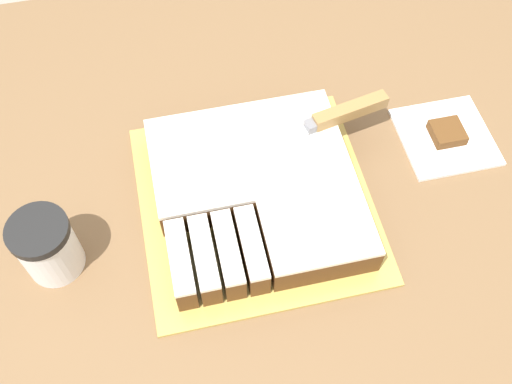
% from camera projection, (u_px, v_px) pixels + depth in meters
% --- Properties ---
extents(ground_plane, '(8.00, 8.00, 0.00)m').
position_uv_depth(ground_plane, '(253.00, 359.00, 1.70)').
color(ground_plane, '#9E9384').
extents(countertop, '(1.40, 1.10, 0.88)m').
position_uv_depth(countertop, '(252.00, 300.00, 1.33)').
color(countertop, brown).
rests_on(countertop, ground_plane).
extents(cake_board, '(0.36, 0.37, 0.01)m').
position_uv_depth(cake_board, '(256.00, 202.00, 0.95)').
color(cake_board, gold).
rests_on(cake_board, countertop).
extents(cake, '(0.30, 0.31, 0.06)m').
position_uv_depth(cake, '(258.00, 190.00, 0.92)').
color(cake, brown).
rests_on(cake, cake_board).
extents(knife, '(0.33, 0.09, 0.02)m').
position_uv_depth(knife, '(335.00, 117.00, 0.95)').
color(knife, silver).
rests_on(knife, cake).
extents(coffee_cup, '(0.09, 0.09, 0.11)m').
position_uv_depth(coffee_cup, '(47.00, 246.00, 0.85)').
color(coffee_cup, white).
rests_on(coffee_cup, countertop).
extents(paper_napkin, '(0.15, 0.15, 0.01)m').
position_uv_depth(paper_napkin, '(445.00, 137.00, 1.02)').
color(paper_napkin, white).
rests_on(paper_napkin, countertop).
extents(brownie, '(0.05, 0.05, 0.02)m').
position_uv_depth(brownie, '(447.00, 132.00, 1.01)').
color(brownie, brown).
rests_on(brownie, paper_napkin).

